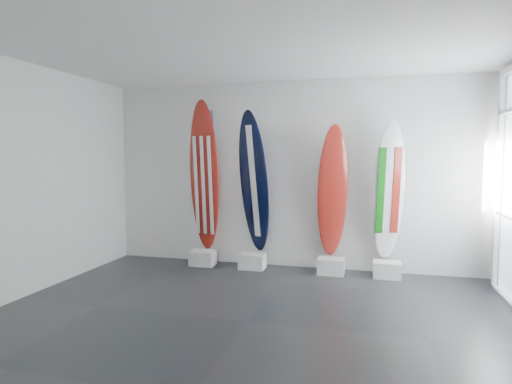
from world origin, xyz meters
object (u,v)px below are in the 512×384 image
(surfboard_usa, at_px, (204,176))
(surfboard_italy, at_px, (388,191))
(surfboard_navy, at_px, (254,182))
(surfboard_swiss, at_px, (333,192))

(surfboard_usa, xyz_separation_m, surfboard_italy, (2.92, 0.00, -0.19))
(surfboard_navy, height_order, surfboard_italy, surfboard_navy)
(surfboard_swiss, relative_size, surfboard_italy, 0.98)
(surfboard_usa, relative_size, surfboard_swiss, 1.21)
(surfboard_usa, distance_m, surfboard_italy, 2.92)
(surfboard_navy, distance_m, surfboard_swiss, 1.26)
(surfboard_usa, relative_size, surfboard_italy, 1.18)
(surfboard_swiss, bearing_deg, surfboard_italy, -16.03)
(surfboard_navy, distance_m, surfboard_italy, 2.07)
(surfboard_swiss, height_order, surfboard_italy, surfboard_italy)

